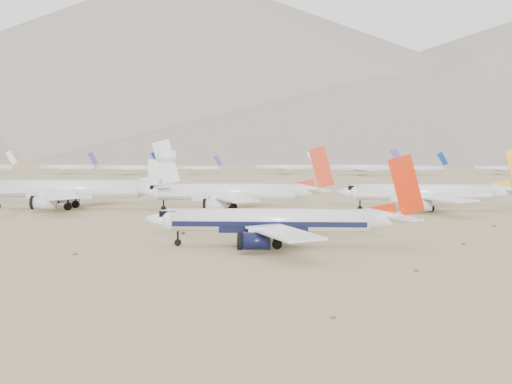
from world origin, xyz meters
TOP-DOWN VIEW (x-y plane):
  - ground at (0.00, 0.00)m, footprint 7000.00×7000.00m
  - main_airliner at (-9.59, -3.25)m, footprint 48.00×46.88m
  - row2_gold_tail at (31.43, 70.97)m, footprint 50.80×49.68m
  - row2_orange_tail at (-23.97, 67.48)m, footprint 51.86×50.73m
  - row2_white_trijet at (-70.47, 71.16)m, footprint 57.72×56.41m
  - distant_storage_row at (-30.42, 321.04)m, footprint 471.22×62.11m
  - mountain_range at (70.18, 1648.01)m, footprint 7354.00×3024.00m
  - desert_scrub at (9.39, -32.29)m, footprint 261.14×121.67m

SIDE VIEW (x-z plane):
  - ground at x=0.00m, z-range 0.00..0.00m
  - desert_scrub at x=9.39m, z-range -0.02..0.61m
  - distant_storage_row at x=-30.42m, z-range -3.18..11.87m
  - main_airliner at x=-9.59m, z-range -3.81..13.13m
  - row2_gold_tail at x=31.43m, z-range -3.99..14.10m
  - row2_orange_tail at x=-23.97m, z-range -4.06..14.44m
  - row2_white_trijet at x=-70.47m, z-range -4.31..16.15m
  - mountain_range at x=70.18m, z-range -44.68..425.32m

